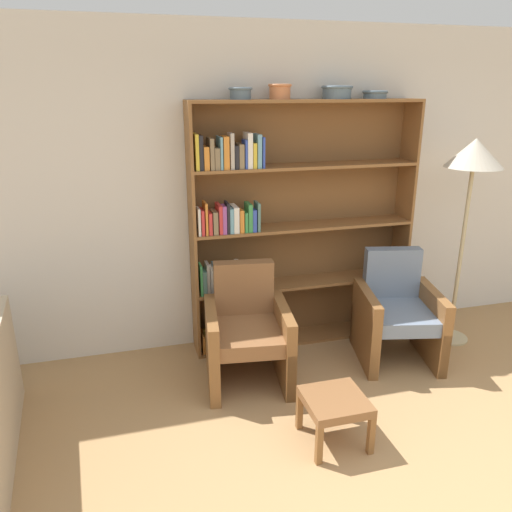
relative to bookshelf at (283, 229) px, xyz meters
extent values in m
cube|color=silver|center=(0.32, 0.17, 0.30)|extent=(12.00, 0.06, 2.75)
cube|color=brown|center=(-0.79, -0.02, 0.00)|extent=(0.02, 0.30, 2.15)
cube|color=brown|center=(1.16, -0.02, 0.00)|extent=(0.02, 0.30, 2.15)
cube|color=brown|center=(0.19, -0.02, 1.06)|extent=(1.93, 0.30, 0.03)
cube|color=brown|center=(0.19, -0.02, -1.06)|extent=(1.93, 0.30, 0.03)
cube|color=brown|center=(0.19, 0.12, 0.00)|extent=(1.93, 0.01, 2.15)
cube|color=orange|center=(-0.75, -0.07, -0.96)|extent=(0.02, 0.17, 0.17)
cube|color=gold|center=(-0.72, -0.08, -0.96)|extent=(0.03, 0.15, 0.18)
cube|color=#334CB2|center=(-0.69, -0.08, -0.96)|extent=(0.03, 0.13, 0.17)
cube|color=#994C99|center=(-0.65, -0.08, -0.94)|extent=(0.02, 0.14, 0.21)
cube|color=orange|center=(-0.62, -0.05, -0.92)|extent=(0.03, 0.20, 0.25)
cube|color=#B2A899|center=(-0.59, -0.06, -0.93)|extent=(0.02, 0.18, 0.23)
cube|color=#B2A899|center=(-0.55, -0.05, -0.91)|extent=(0.03, 0.20, 0.27)
cube|color=#334CB2|center=(-0.52, -0.06, -0.94)|extent=(0.04, 0.17, 0.21)
cube|color=red|center=(-0.47, -0.07, -0.92)|extent=(0.03, 0.16, 0.25)
cube|color=#388C47|center=(-0.45, -0.07, -0.94)|extent=(0.02, 0.16, 0.22)
cube|color=#4C756B|center=(-0.41, -0.05, -0.96)|extent=(0.04, 0.20, 0.17)
cube|color=brown|center=(0.19, -0.02, -0.51)|extent=(1.93, 0.30, 0.02)
cube|color=#388C47|center=(-0.75, -0.09, -0.36)|extent=(0.02, 0.13, 0.27)
cube|color=#4C756B|center=(-0.72, -0.08, -0.39)|extent=(0.03, 0.14, 0.21)
cube|color=#B2A899|center=(-0.69, -0.08, -0.36)|extent=(0.03, 0.14, 0.27)
cube|color=white|center=(-0.65, -0.07, -0.38)|extent=(0.03, 0.16, 0.23)
cube|color=#669EB2|center=(-0.62, -0.06, -0.37)|extent=(0.03, 0.18, 0.25)
cube|color=white|center=(-0.58, -0.07, -0.41)|extent=(0.03, 0.17, 0.17)
cube|color=#7F6B4C|center=(-0.55, -0.07, -0.39)|extent=(0.03, 0.16, 0.21)
cube|color=#4C756B|center=(-0.52, -0.06, -0.40)|extent=(0.02, 0.18, 0.19)
cube|color=#388C47|center=(-0.49, -0.08, -0.39)|extent=(0.02, 0.15, 0.21)
cube|color=#388C47|center=(-0.46, -0.07, -0.41)|extent=(0.03, 0.16, 0.17)
cube|color=white|center=(-0.42, -0.07, -0.37)|extent=(0.04, 0.16, 0.25)
cube|color=orange|center=(-0.39, -0.08, -0.40)|extent=(0.02, 0.15, 0.20)
cube|color=#388C47|center=(-0.35, -0.09, -0.39)|extent=(0.04, 0.13, 0.22)
cube|color=brown|center=(0.19, -0.02, 0.02)|extent=(1.93, 0.30, 0.02)
cube|color=white|center=(-0.75, -0.09, 0.14)|extent=(0.02, 0.12, 0.22)
cube|color=red|center=(-0.72, -0.07, 0.13)|extent=(0.02, 0.17, 0.21)
cube|color=orange|center=(-0.69, -0.07, 0.16)|extent=(0.02, 0.17, 0.26)
cube|color=red|center=(-0.66, -0.07, 0.12)|extent=(0.03, 0.17, 0.18)
cube|color=#7F6B4C|center=(-0.61, -0.07, 0.12)|extent=(0.04, 0.17, 0.19)
cube|color=red|center=(-0.57, -0.05, 0.15)|extent=(0.03, 0.20, 0.24)
cube|color=#994C99|center=(-0.54, -0.09, 0.14)|extent=(0.03, 0.13, 0.23)
cube|color=black|center=(-0.51, -0.08, 0.16)|extent=(0.02, 0.14, 0.25)
cube|color=#669EB2|center=(-0.48, -0.06, 0.13)|extent=(0.03, 0.18, 0.21)
cube|color=white|center=(-0.44, -0.05, 0.14)|extent=(0.04, 0.19, 0.21)
cube|color=orange|center=(-0.40, -0.09, 0.12)|extent=(0.03, 0.12, 0.19)
cube|color=#388C47|center=(-0.36, -0.08, 0.11)|extent=(0.03, 0.14, 0.17)
cube|color=#388C47|center=(-0.32, -0.07, 0.14)|extent=(0.03, 0.16, 0.23)
cube|color=#334CB2|center=(-0.29, -0.06, 0.12)|extent=(0.03, 0.19, 0.19)
cube|color=#4C756B|center=(-0.25, -0.08, 0.15)|extent=(0.02, 0.14, 0.24)
cube|color=brown|center=(0.19, -0.02, 0.54)|extent=(1.93, 0.30, 0.02)
cube|color=gold|center=(-0.74, -0.06, 0.69)|extent=(0.03, 0.19, 0.28)
cube|color=black|center=(-0.71, -0.07, 0.69)|extent=(0.03, 0.17, 0.27)
cube|color=orange|center=(-0.67, -0.06, 0.64)|extent=(0.04, 0.17, 0.18)
cube|color=#7F6B4C|center=(-0.63, -0.06, 0.67)|extent=(0.03, 0.17, 0.24)
cube|color=#7F6B4C|center=(-0.59, -0.08, 0.64)|extent=(0.04, 0.14, 0.17)
cube|color=#669EB2|center=(-0.55, -0.05, 0.68)|extent=(0.02, 0.19, 0.25)
cube|color=orange|center=(-0.51, -0.08, 0.68)|extent=(0.04, 0.15, 0.26)
cube|color=#B2A899|center=(-0.47, -0.09, 0.69)|extent=(0.03, 0.13, 0.28)
cube|color=black|center=(-0.43, -0.09, 0.64)|extent=(0.03, 0.13, 0.18)
cube|color=#7F6B4C|center=(-0.39, -0.07, 0.65)|extent=(0.04, 0.17, 0.19)
cube|color=#334CB2|center=(-0.36, -0.08, 0.66)|extent=(0.02, 0.13, 0.22)
cube|color=white|center=(-0.32, -0.07, 0.69)|extent=(0.04, 0.17, 0.28)
cube|color=gold|center=(-0.29, -0.07, 0.65)|extent=(0.03, 0.16, 0.20)
cube|color=#669EB2|center=(-0.25, -0.06, 0.68)|extent=(0.03, 0.19, 0.26)
cube|color=#334CB2|center=(-0.21, -0.05, 0.67)|extent=(0.02, 0.20, 0.24)
cylinder|color=slate|center=(-0.37, -0.02, 1.12)|extent=(0.17, 0.17, 0.09)
torus|color=slate|center=(-0.37, -0.02, 1.16)|extent=(0.19, 0.19, 0.02)
cylinder|color=#C67547|center=(-0.05, -0.02, 1.13)|extent=(0.17, 0.17, 0.11)
torus|color=#C67547|center=(-0.05, -0.02, 1.18)|extent=(0.19, 0.19, 0.02)
cylinder|color=slate|center=(0.44, -0.02, 1.13)|extent=(0.23, 0.23, 0.10)
torus|color=slate|center=(0.44, -0.02, 1.17)|extent=(0.26, 0.26, 0.02)
cylinder|color=slate|center=(0.79, -0.02, 1.11)|extent=(0.19, 0.19, 0.06)
torus|color=slate|center=(0.79, -0.02, 1.13)|extent=(0.22, 0.22, 0.02)
cube|color=brown|center=(-0.23, -0.95, -0.88)|extent=(0.08, 0.08, 0.39)
cube|color=brown|center=(-0.79, -0.87, -0.88)|extent=(0.08, 0.08, 0.39)
cube|color=brown|center=(-0.15, -0.34, -0.88)|extent=(0.08, 0.08, 0.39)
cube|color=brown|center=(-0.71, -0.27, -0.88)|extent=(0.08, 0.08, 0.39)
cube|color=brown|center=(-0.47, -0.61, -0.65)|extent=(0.56, 0.70, 0.12)
cube|color=brown|center=(-0.43, -0.33, -0.39)|extent=(0.49, 0.18, 0.47)
cube|color=brown|center=(-0.19, -0.64, -0.76)|extent=(0.17, 0.68, 0.63)
cube|color=brown|center=(-0.75, -0.57, -0.76)|extent=(0.17, 0.68, 0.63)
cube|color=brown|center=(1.06, -0.97, -0.88)|extent=(0.08, 0.08, 0.39)
cube|color=brown|center=(0.50, -0.84, -0.88)|extent=(0.08, 0.08, 0.39)
cube|color=brown|center=(1.19, -0.37, -0.88)|extent=(0.08, 0.08, 0.39)
cube|color=brown|center=(0.63, -0.25, -0.88)|extent=(0.08, 0.08, 0.39)
cube|color=slate|center=(0.85, -0.61, -0.65)|extent=(0.61, 0.73, 0.12)
cube|color=slate|center=(0.91, -0.33, -0.39)|extent=(0.49, 0.22, 0.47)
cube|color=brown|center=(1.12, -0.67, -0.76)|extent=(0.23, 0.68, 0.63)
cube|color=brown|center=(0.57, -0.55, -0.76)|extent=(0.23, 0.68, 0.63)
cylinder|color=tan|center=(1.54, -0.41, -1.06)|extent=(0.32, 0.32, 0.02)
cylinder|color=tan|center=(1.54, -0.41, -0.26)|extent=(0.04, 0.04, 1.58)
cone|color=#BCB29E|center=(1.54, -0.41, 0.65)|extent=(0.48, 0.48, 0.24)
cube|color=brown|center=(-0.28, -1.27, -0.93)|extent=(0.04, 0.04, 0.27)
cube|color=brown|center=(0.08, -1.27, -0.93)|extent=(0.04, 0.04, 0.27)
cube|color=brown|center=(-0.28, -1.62, -0.93)|extent=(0.04, 0.04, 0.27)
cube|color=brown|center=(0.08, -1.62, -0.93)|extent=(0.04, 0.04, 0.27)
cube|color=brown|center=(-0.10, -1.45, -0.77)|extent=(0.39, 0.39, 0.06)
camera|label=1|loc=(-1.33, -3.98, 1.16)|focal=35.00mm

